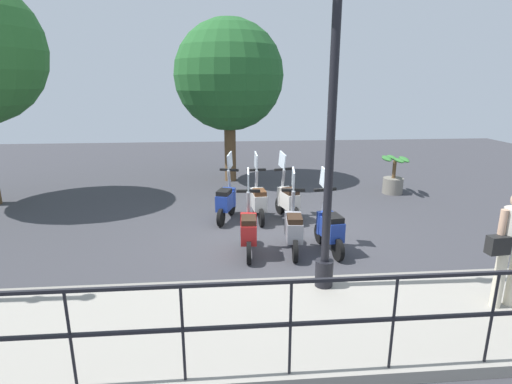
% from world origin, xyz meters
% --- Properties ---
extents(ground_plane, '(28.00, 28.00, 0.00)m').
position_xyz_m(ground_plane, '(0.00, 0.00, 0.00)').
color(ground_plane, '#38383D').
extents(promenade_walkway, '(2.20, 20.00, 0.15)m').
position_xyz_m(promenade_walkway, '(-3.15, 0.00, 0.07)').
color(promenade_walkway, gray).
rests_on(promenade_walkway, ground_plane).
extents(fence_railing, '(0.04, 16.03, 1.07)m').
position_xyz_m(fence_railing, '(-4.20, -0.00, 0.89)').
color(fence_railing, black).
rests_on(fence_railing, promenade_walkway).
extents(lamp_post_near, '(0.26, 0.90, 4.69)m').
position_xyz_m(lamp_post_near, '(-2.40, -0.28, 2.25)').
color(lamp_post_near, black).
rests_on(lamp_post_near, promenade_walkway).
extents(pedestrian_with_bag, '(0.35, 0.64, 1.59)m').
position_xyz_m(pedestrian_with_bag, '(-3.16, -2.53, 1.08)').
color(pedestrian_with_bag, beige).
rests_on(pedestrian_with_bag, promenade_walkway).
extents(tree_distant, '(3.34, 3.34, 4.96)m').
position_xyz_m(tree_distant, '(5.00, 0.91, 3.27)').
color(tree_distant, brown).
rests_on(tree_distant, ground_plane).
extents(potted_palm, '(1.06, 0.66, 1.05)m').
position_xyz_m(potted_palm, '(3.01, -3.67, 0.45)').
color(potted_palm, slate).
rests_on(potted_palm, ground_plane).
extents(scooter_near_0, '(1.23, 0.46, 1.54)m').
position_xyz_m(scooter_near_0, '(-0.85, -0.77, 0.48)').
color(scooter_near_0, black).
rests_on(scooter_near_0, ground_plane).
extents(scooter_near_1, '(1.23, 0.44, 1.54)m').
position_xyz_m(scooter_near_1, '(-0.84, -0.11, 0.48)').
color(scooter_near_1, black).
rests_on(scooter_near_1, ground_plane).
extents(scooter_near_2, '(1.23, 0.44, 1.54)m').
position_xyz_m(scooter_near_2, '(-0.84, 0.73, 0.48)').
color(scooter_near_2, black).
rests_on(scooter_near_2, ground_plane).
extents(scooter_far_0, '(1.21, 0.53, 1.54)m').
position_xyz_m(scooter_far_0, '(1.04, -0.30, 0.48)').
color(scooter_far_0, black).
rests_on(scooter_far_0, ground_plane).
extents(scooter_far_1, '(1.23, 0.44, 1.54)m').
position_xyz_m(scooter_far_1, '(1.01, 0.38, 0.48)').
color(scooter_far_1, black).
rests_on(scooter_far_1, ground_plane).
extents(scooter_far_2, '(1.19, 0.55, 1.54)m').
position_xyz_m(scooter_far_2, '(1.07, 1.11, 0.48)').
color(scooter_far_2, black).
rests_on(scooter_far_2, ground_plane).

